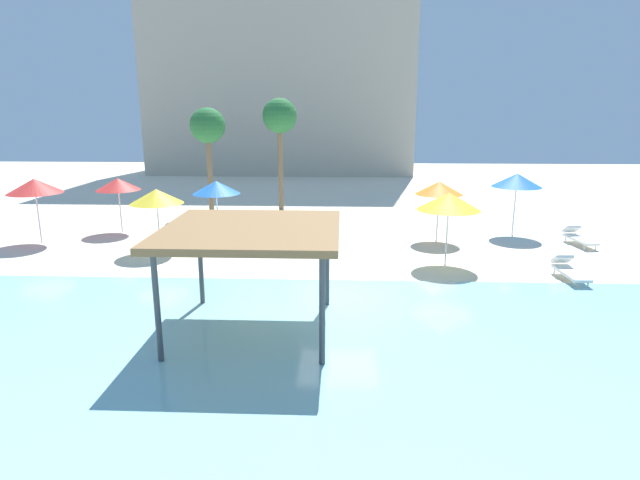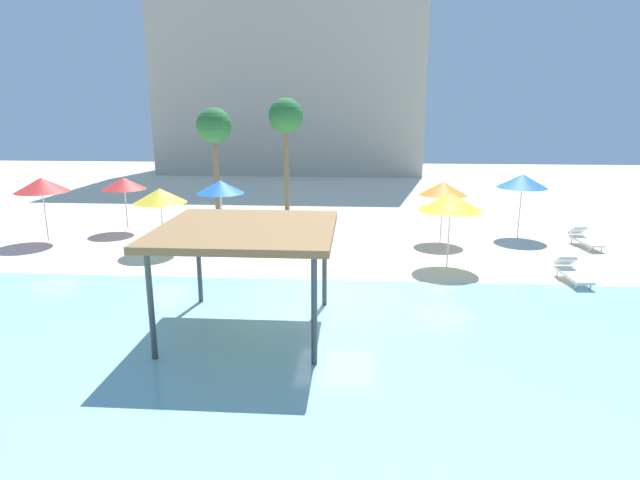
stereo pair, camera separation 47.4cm
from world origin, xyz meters
TOP-DOWN VIEW (x-y plane):
  - ground_plane at (0.00, 0.00)m, footprint 80.00×80.00m
  - lagoon_water at (0.00, -5.25)m, footprint 44.00×13.50m
  - shade_pavilion at (-2.19, -2.65)m, footprint 4.41×4.41m
  - beach_umbrella_yellow_0 at (3.95, 3.62)m, footprint 2.30×2.30m
  - beach_umbrella_red_2 at (-10.25, 8.33)m, footprint 2.01×2.01m
  - beach_umbrella_blue_3 at (7.90, 8.46)m, footprint 2.20×2.20m
  - beach_umbrella_yellow_4 at (-7.29, 4.99)m, footprint 2.10×2.10m
  - beach_umbrella_red_5 at (-12.91, 6.16)m, footprint 2.24×2.24m
  - beach_umbrella_orange_6 at (4.26, 7.33)m, footprint 2.04×2.04m
  - beach_umbrella_blue_7 at (-5.57, 7.85)m, footprint 2.13×2.13m
  - lounge_chair_0 at (-1.68, 5.89)m, footprint 1.34×1.97m
  - lounge_chair_2 at (10.16, 6.82)m, footprint 0.86×1.96m
  - lounge_chair_3 at (7.83, 2.04)m, footprint 0.67×1.92m
  - palm_tree_0 at (-3.38, 14.05)m, footprint 1.90×1.90m
  - palm_tree_1 at (-7.18, 13.24)m, footprint 1.90×1.90m
  - hotel_block_0 at (-5.35, 34.20)m, footprint 22.67×10.87m

SIDE VIEW (x-z plane):
  - ground_plane at x=0.00m, z-range 0.00..0.00m
  - lagoon_water at x=0.00m, z-range 0.00..0.04m
  - lounge_chair_0 at x=-1.68m, z-range -0.04..0.70m
  - lounge_chair_2 at x=10.16m, z-range -0.04..0.70m
  - lounge_chair_3 at x=7.83m, z-range -0.04..0.70m
  - beach_umbrella_blue_7 at x=-5.57m, z-range 0.96..3.46m
  - beach_umbrella_red_2 at x=-10.25m, z-range 0.98..3.52m
  - beach_umbrella_yellow_4 at x=-7.29m, z-range 0.98..3.54m
  - beach_umbrella_orange_6 at x=4.26m, z-range 1.02..3.62m
  - beach_umbrella_yellow_0 at x=3.95m, z-range 1.03..3.74m
  - beach_umbrella_red_5 at x=-12.91m, z-range 1.08..3.86m
  - beach_umbrella_blue_3 at x=7.90m, z-range 1.11..3.94m
  - shade_pavilion at x=-2.19m, z-range 1.23..4.04m
  - palm_tree_1 at x=-7.18m, z-range 1.77..7.47m
  - palm_tree_0 at x=-3.38m, z-range 2.00..8.19m
  - hotel_block_0 at x=-5.35m, z-range 0.00..21.50m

